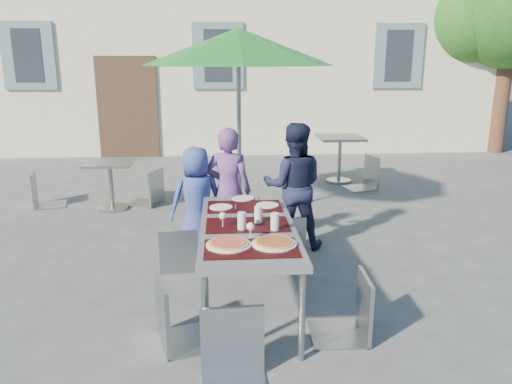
{
  "coord_description": "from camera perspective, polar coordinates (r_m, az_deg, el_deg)",
  "views": [
    {
      "loc": [
        0.05,
        -3.74,
        2.12
      ],
      "look_at": [
        0.39,
        1.19,
        0.8
      ],
      "focal_mm": 35.0,
      "sensor_mm": 36.0,
      "label": 1
    }
  ],
  "objects": [
    {
      "name": "ground",
      "position": [
        4.3,
        -4.24,
        -14.63
      ],
      "size": [
        90.0,
        90.0,
        0.0
      ],
      "primitive_type": "plane",
      "color": "#49494B",
      "rests_on": "ground"
    },
    {
      "name": "dining_table",
      "position": [
        4.28,
        -0.98,
        -4.49
      ],
      "size": [
        0.8,
        1.85,
        0.76
      ],
      "color": "#45454A",
      "rests_on": "ground"
    },
    {
      "name": "pizza_near_left",
      "position": [
        3.79,
        -3.13,
        -5.92
      ],
      "size": [
        0.35,
        0.35,
        0.03
      ],
      "color": "white",
      "rests_on": "dining_table"
    },
    {
      "name": "pizza_near_right",
      "position": [
        3.81,
        2.1,
        -5.82
      ],
      "size": [
        0.34,
        0.34,
        0.03
      ],
      "color": "white",
      "rests_on": "dining_table"
    },
    {
      "name": "glassware",
      "position": [
        4.15,
        -0.25,
        -3.19
      ],
      "size": [
        0.5,
        0.45,
        0.15
      ],
      "color": "silver",
      "rests_on": "dining_table"
    },
    {
      "name": "place_settings",
      "position": [
        4.86,
        -1.35,
        -1.3
      ],
      "size": [
        0.71,
        0.52,
        0.01
      ],
      "color": "white",
      "rests_on": "dining_table"
    },
    {
      "name": "child_0",
      "position": [
        5.58,
        -6.78,
        -0.95
      ],
      "size": [
        0.67,
        0.54,
        1.21
      ],
      "primitive_type": "imported",
      "rotation": [
        0.0,
        0.0,
        3.43
      ],
      "color": "#33458E",
      "rests_on": "ground"
    },
    {
      "name": "child_1",
      "position": [
        5.56,
        -3.16,
        0.18
      ],
      "size": [
        0.58,
        0.46,
        1.41
      ],
      "primitive_type": "imported",
      "rotation": [
        0.0,
        0.0,
        2.89
      ],
      "color": "#673D7C",
      "rests_on": "ground"
    },
    {
      "name": "child_2",
      "position": [
        5.69,
        4.32,
        0.68
      ],
      "size": [
        0.75,
        0.49,
        1.45
      ],
      "primitive_type": "imported",
      "rotation": [
        0.0,
        0.0,
        3.01
      ],
      "color": "#181C36",
      "rests_on": "ground"
    },
    {
      "name": "chair_0",
      "position": [
        5.13,
        -8.95,
        -3.55
      ],
      "size": [
        0.41,
        0.42,
        0.88
      ],
      "color": "gray",
      "rests_on": "ground"
    },
    {
      "name": "chair_1",
      "position": [
        5.24,
        -2.51,
        -3.11
      ],
      "size": [
        0.42,
        0.43,
        0.86
      ],
      "color": "gray",
      "rests_on": "ground"
    },
    {
      "name": "chair_2",
      "position": [
        5.21,
        3.05,
        -2.11
      ],
      "size": [
        0.54,
        0.54,
        1.01
      ],
      "color": "#91959D",
      "rests_on": "ground"
    },
    {
      "name": "chair_3",
      "position": [
        3.79,
        -9.27,
        -8.95
      ],
      "size": [
        0.56,
        0.56,
        1.02
      ],
      "color": "gray",
      "rests_on": "ground"
    },
    {
      "name": "chair_4",
      "position": [
        3.93,
        11.08,
        -8.68
      ],
      "size": [
        0.45,
        0.44,
        0.96
      ],
      "color": "gray",
      "rests_on": "ground"
    },
    {
      "name": "chair_5",
      "position": [
        3.3,
        -2.63,
        -12.92
      ],
      "size": [
        0.46,
        0.46,
        0.98
      ],
      "color": "#94999F",
      "rests_on": "ground"
    },
    {
      "name": "patio_umbrella",
      "position": [
        6.45,
        -2.03,
        16.05
      ],
      "size": [
        2.43,
        2.43,
        2.5
      ],
      "color": "#9B9EA2",
      "rests_on": "ground"
    },
    {
      "name": "cafe_table_0",
      "position": [
        7.48,
        -16.28,
        1.57
      ],
      "size": [
        0.66,
        0.66,
        0.71
      ],
      "color": "#9B9EA2",
      "rests_on": "ground"
    },
    {
      "name": "bg_chair_l_0",
      "position": [
        7.97,
        -23.5,
        2.48
      ],
      "size": [
        0.53,
        0.52,
        0.98
      ],
      "color": "gray",
      "rests_on": "ground"
    },
    {
      "name": "bg_chair_r_0",
      "position": [
        7.57,
        -12.16,
        3.01
      ],
      "size": [
        0.58,
        0.58,
        1.02
      ],
      "color": "#8E9599",
      "rests_on": "ground"
    },
    {
      "name": "cafe_table_1",
      "position": [
        8.92,
        9.57,
        4.82
      ],
      "size": [
        0.77,
        0.77,
        0.82
      ],
      "color": "#9B9EA2",
      "rests_on": "ground"
    },
    {
      "name": "bg_chair_l_1",
      "position": [
        8.48,
        3.95,
        3.9
      ],
      "size": [
        0.5,
        0.5,
        0.87
      ],
      "color": "gray",
      "rests_on": "ground"
    },
    {
      "name": "bg_chair_r_1",
      "position": [
        8.57,
        12.56,
        4.48
      ],
      "size": [
        0.56,
        0.56,
        1.05
      ],
      "color": "gray",
      "rests_on": "ground"
    }
  ]
}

